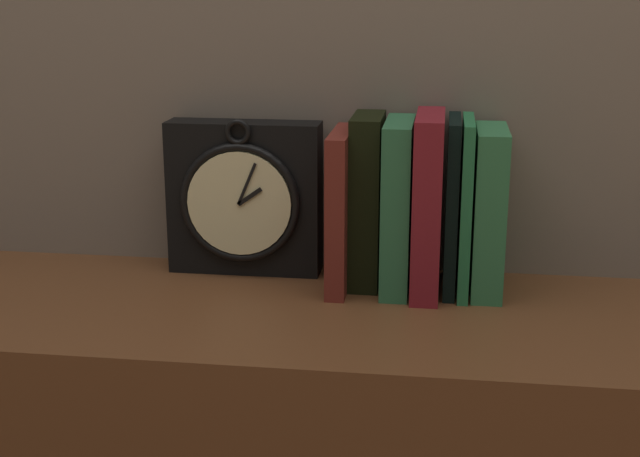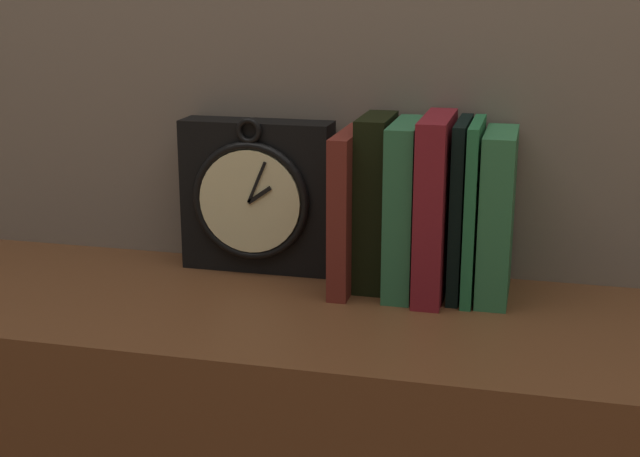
{
  "view_description": "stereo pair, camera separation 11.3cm",
  "coord_description": "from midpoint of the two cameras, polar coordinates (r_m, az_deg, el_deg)",
  "views": [
    {
      "loc": [
        0.15,
        -1.08,
        1.28
      ],
      "look_at": [
        0.0,
        0.0,
        0.97
      ],
      "focal_mm": 50.0,
      "sensor_mm": 36.0,
      "label": 1
    },
    {
      "loc": [
        0.26,
        -1.06,
        1.28
      ],
      "look_at": [
        0.0,
        0.0,
        0.97
      ],
      "focal_mm": 50.0,
      "sensor_mm": 36.0,
      "label": 2
    }
  ],
  "objects": [
    {
      "name": "clock",
      "position": [
        1.3,
        -1.6,
        2.04
      ],
      "size": [
        0.22,
        0.07,
        0.23
      ],
      "color": "black",
      "rests_on": "bookshelf"
    },
    {
      "name": "book_slot0_maroon",
      "position": [
        1.23,
        4.48,
        1.14
      ],
      "size": [
        0.03,
        0.15,
        0.22
      ],
      "color": "maroon",
      "rests_on": "bookshelf"
    },
    {
      "name": "book_slot1_black",
      "position": [
        1.24,
        6.18,
        1.68
      ],
      "size": [
        0.04,
        0.11,
        0.24
      ],
      "color": "black",
      "rests_on": "bookshelf"
    },
    {
      "name": "book_slot2_green",
      "position": [
        1.22,
        8.12,
        1.29
      ],
      "size": [
        0.04,
        0.14,
        0.23
      ],
      "color": "#2A643E",
      "rests_on": "bookshelf"
    },
    {
      "name": "book_slot3_maroon",
      "position": [
        1.21,
        10.03,
        1.35
      ],
      "size": [
        0.04,
        0.15,
        0.24
      ],
      "color": "maroon",
      "rests_on": "bookshelf"
    },
    {
      "name": "book_slot4_black",
      "position": [
        1.22,
        11.58,
        1.23
      ],
      "size": [
        0.02,
        0.13,
        0.24
      ],
      "color": "black",
      "rests_on": "bookshelf"
    },
    {
      "name": "book_slot5_green",
      "position": [
        1.21,
        12.44,
        1.13
      ],
      "size": [
        0.01,
        0.14,
        0.24
      ],
      "color": "#21683A",
      "rests_on": "bookshelf"
    },
    {
      "name": "book_slot6_green",
      "position": [
        1.22,
        13.9,
        0.78
      ],
      "size": [
        0.04,
        0.14,
        0.23
      ],
      "color": "#2E6E41",
      "rests_on": "bookshelf"
    }
  ]
}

